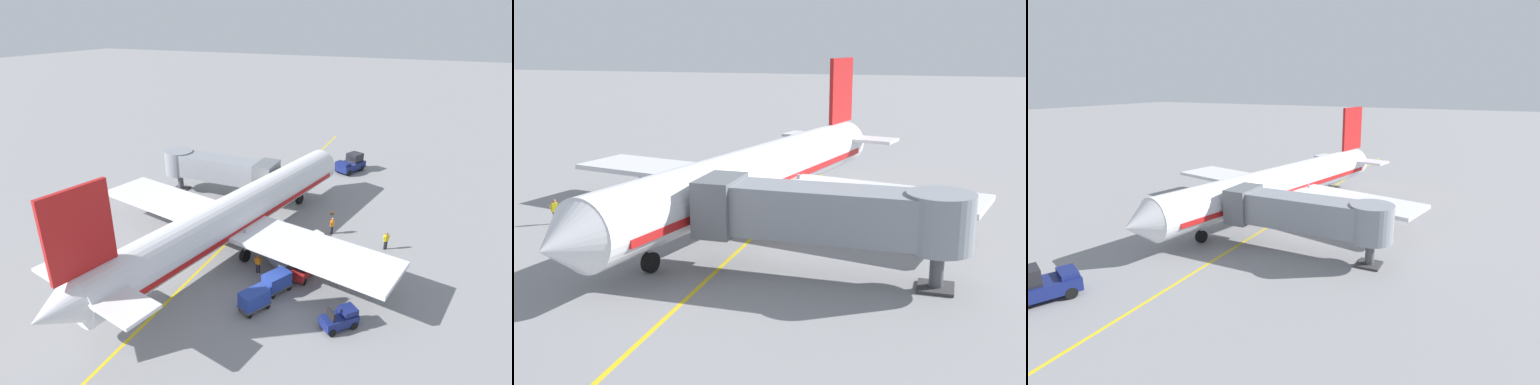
# 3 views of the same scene
# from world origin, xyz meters

# --- Properties ---
(ground_plane) EXTENTS (400.00, 400.00, 0.00)m
(ground_plane) POSITION_xyz_m (0.00, 0.00, 0.00)
(ground_plane) COLOR gray
(gate_lead_in_line) EXTENTS (0.24, 80.00, 0.01)m
(gate_lead_in_line) POSITION_xyz_m (0.00, 0.00, 0.00)
(gate_lead_in_line) COLOR gold
(gate_lead_in_line) RESTS_ON ground
(parked_airliner) EXTENTS (30.43, 37.11, 10.63)m
(parked_airliner) POSITION_xyz_m (0.98, -1.63, 3.19)
(parked_airliner) COLOR silver
(parked_airliner) RESTS_ON ground
(jet_bridge) EXTENTS (14.05, 3.50, 4.98)m
(jet_bridge) POSITION_xyz_m (-5.93, 7.67, 3.45)
(jet_bridge) COLOR gray
(jet_bridge) RESTS_ON ground
(pushback_tractor) EXTENTS (3.82, 4.92, 2.40)m
(pushback_tractor) POSITION_xyz_m (6.25, 22.63, 1.10)
(pushback_tractor) COLOR navy
(pushback_tractor) RESTS_ON ground
(baggage_tug_lead) EXTENTS (2.31, 2.76, 1.62)m
(baggage_tug_lead) POSITION_xyz_m (7.49, 0.57, 0.71)
(baggage_tug_lead) COLOR silver
(baggage_tug_lead) RESTS_ON ground
(baggage_tug_trailing) EXTENTS (1.52, 2.62, 1.62)m
(baggage_tug_trailing) POSITION_xyz_m (8.21, -3.97, 0.71)
(baggage_tug_trailing) COLOR #B21E1E
(baggage_tug_trailing) RESTS_ON ground
(baggage_tug_spare) EXTENTS (2.57, 2.66, 1.62)m
(baggage_tug_spare) POSITION_xyz_m (12.36, -8.64, 0.71)
(baggage_tug_spare) COLOR navy
(baggage_tug_spare) RESTS_ON ground
(baggage_cart_front) EXTENTS (2.17, 2.89, 1.58)m
(baggage_cart_front) POSITION_xyz_m (6.95, -6.64, 0.95)
(baggage_cart_front) COLOR #4C4C51
(baggage_cart_front) RESTS_ON ground
(baggage_cart_second_in_train) EXTENTS (2.17, 2.89, 1.58)m
(baggage_cart_second_in_train) POSITION_xyz_m (6.29, -9.35, 0.95)
(baggage_cart_second_in_train) COLOR #4C4C51
(baggage_cart_second_in_train) RESTS_ON ground
(ground_crew_wing_walker) EXTENTS (0.61, 0.54, 1.69)m
(ground_crew_wing_walker) POSITION_xyz_m (13.69, 3.24, 0.95)
(ground_crew_wing_walker) COLOR #232328
(ground_crew_wing_walker) RESTS_ON ground
(ground_crew_loader) EXTENTS (0.35, 0.71, 1.69)m
(ground_crew_loader) POSITION_xyz_m (8.48, 4.13, 0.95)
(ground_crew_loader) COLOR #232328
(ground_crew_loader) RESTS_ON ground
(ground_crew_marshaller) EXTENTS (0.73, 0.31, 1.69)m
(ground_crew_marshaller) POSITION_xyz_m (4.64, -4.97, 0.95)
(ground_crew_marshaller) COLOR #232328
(ground_crew_marshaller) RESTS_ON ground
(safety_cone_nose_left) EXTENTS (0.36, 0.36, 0.59)m
(safety_cone_nose_left) POSITION_xyz_m (7.44, 8.41, 0.29)
(safety_cone_nose_left) COLOR black
(safety_cone_nose_left) RESTS_ON ground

